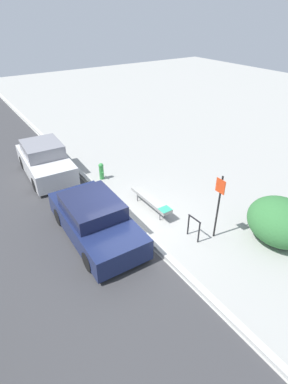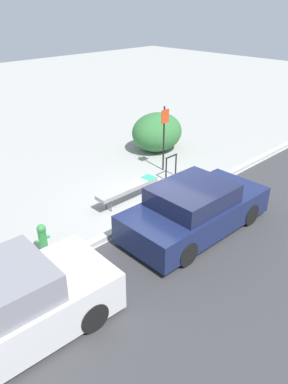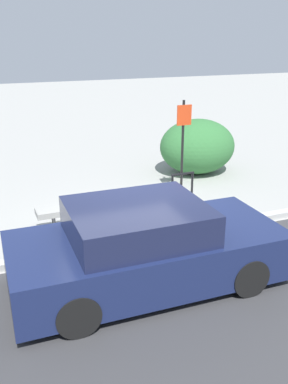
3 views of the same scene
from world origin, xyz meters
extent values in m
plane|color=#9E9E99|center=(0.00, 0.00, 0.00)|extent=(60.00, 60.00, 0.00)
cube|color=#B7B7B2|center=(0.00, 0.00, 0.07)|extent=(60.00, 0.20, 0.13)
cylinder|color=#515156|center=(-1.24, 0.97, 0.20)|extent=(0.04, 0.04, 0.39)
cylinder|color=#515156|center=(0.26, 0.97, 0.20)|extent=(0.04, 0.04, 0.39)
cylinder|color=#515156|center=(-1.24, 1.20, 0.20)|extent=(0.04, 0.04, 0.39)
cylinder|color=#515156|center=(0.26, 1.19, 0.20)|extent=(0.04, 0.04, 0.39)
cube|color=#999993|center=(-0.49, 1.08, 0.45)|extent=(2.15, 0.42, 0.11)
cube|color=teal|center=(0.40, 1.08, 0.51)|extent=(0.36, 0.41, 0.01)
cylinder|color=black|center=(1.43, 1.28, 0.40)|extent=(0.05, 0.05, 0.80)
cylinder|color=black|center=(1.93, 1.29, 0.40)|extent=(0.05, 0.05, 0.80)
cylinder|color=black|center=(1.68, 1.29, 0.80)|extent=(0.55, 0.06, 0.05)
cylinder|color=black|center=(1.99, 1.94, 1.15)|extent=(0.06, 0.06, 2.30)
cube|color=red|center=(1.99, 1.90, 1.97)|extent=(0.36, 0.02, 0.46)
cylinder|color=#338C3F|center=(-3.64, 0.62, 0.30)|extent=(0.20, 0.20, 0.60)
sphere|color=#338C3F|center=(-3.64, 0.62, 0.66)|extent=(0.22, 0.22, 0.22)
cylinder|color=#338C3F|center=(-3.78, 0.62, 0.36)|extent=(0.08, 0.07, 0.07)
cylinder|color=#338C3F|center=(-3.50, 0.62, 0.36)|extent=(0.08, 0.07, 0.07)
ellipsoid|color=#337038|center=(3.26, 3.48, 0.76)|extent=(2.13, 1.83, 1.51)
cylinder|color=black|center=(1.06, -0.50, 0.30)|extent=(0.60, 0.19, 0.60)
cylinder|color=black|center=(1.02, -2.17, 0.30)|extent=(0.60, 0.19, 0.60)
cylinder|color=black|center=(-1.51, -0.44, 0.30)|extent=(0.60, 0.19, 0.60)
cylinder|color=black|center=(-1.55, -2.11, 0.30)|extent=(0.60, 0.19, 0.60)
cube|color=#19234C|center=(-0.25, -1.31, 0.50)|extent=(4.20, 1.91, 0.72)
cube|color=#1A203E|center=(-0.41, -1.30, 1.09)|extent=(2.03, 1.68, 0.50)
cylinder|color=black|center=(-4.17, -0.53, 0.30)|extent=(0.61, 0.21, 0.60)
cylinder|color=black|center=(-4.25, -2.13, 0.30)|extent=(0.61, 0.21, 0.60)
cylinder|color=black|center=(-6.55, -0.41, 0.30)|extent=(0.61, 0.21, 0.60)
cylinder|color=black|center=(-6.63, -2.01, 0.30)|extent=(0.61, 0.21, 0.60)
cube|color=silver|center=(-5.40, -1.27, 0.53)|extent=(3.93, 1.93, 0.82)
cube|color=gray|center=(-5.55, -1.26, 1.21)|extent=(1.92, 1.66, 0.58)
camera|label=1|loc=(7.16, -4.34, 6.60)|focal=28.00mm
camera|label=2|loc=(-7.09, -6.39, 5.48)|focal=35.00mm
camera|label=3|loc=(-2.51, -6.66, 3.67)|focal=40.00mm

